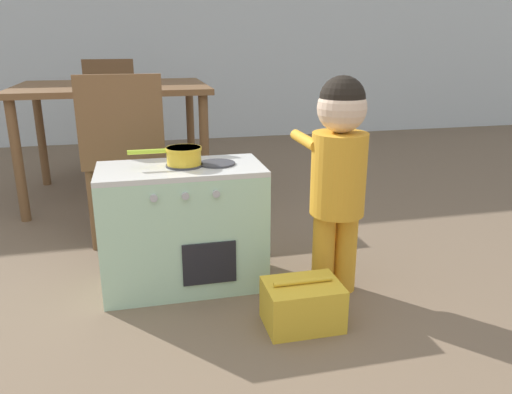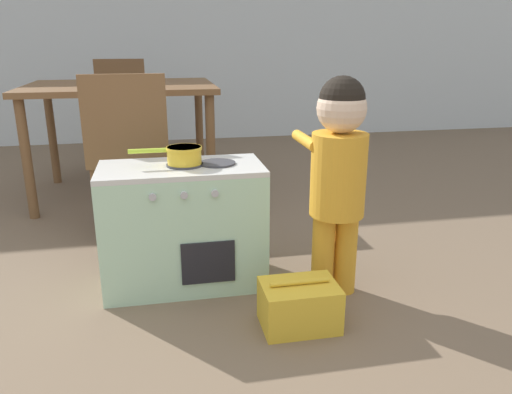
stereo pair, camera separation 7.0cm
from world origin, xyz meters
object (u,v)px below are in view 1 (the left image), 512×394
at_px(toy_pot, 183,155).
at_px(dining_table, 113,99).
at_px(play_kitchen, 183,227).
at_px(toy_basket, 302,304).
at_px(child_figure, 339,163).
at_px(dining_chair_near, 124,153).
at_px(dining_chair_far, 111,111).

height_order(toy_pot, dining_table, dining_table).
relative_size(play_kitchen, toy_basket, 2.42).
bearing_deg(child_figure, dining_chair_near, 136.91).
xyz_separation_m(dining_table, dining_chair_far, (-0.06, 0.77, -0.18)).
bearing_deg(dining_chair_far, toy_pot, 99.58).
bearing_deg(dining_chair_near, dining_chair_far, 94.33).
bearing_deg(toy_basket, toy_pot, 130.79).
bearing_deg(dining_table, toy_pot, -77.38).
bearing_deg(toy_pot, dining_chair_near, 113.31).
bearing_deg(play_kitchen, toy_pot, 2.37).
relative_size(toy_basket, dining_table, 0.23).
height_order(child_figure, dining_chair_far, child_figure).
height_order(play_kitchen, dining_chair_far, dining_chair_far).
relative_size(toy_basket, dining_chair_near, 0.32).
bearing_deg(dining_chair_near, child_figure, -43.09).
relative_size(toy_pot, dining_chair_near, 0.34).
distance_m(play_kitchen, child_figure, 0.69).
bearing_deg(dining_table, play_kitchen, -77.85).
bearing_deg(toy_basket, dining_chair_near, 121.70).
relative_size(toy_pot, child_figure, 0.33).
bearing_deg(dining_chair_far, dining_chair_near, 94.33).
distance_m(play_kitchen, dining_chair_far, 2.18).
relative_size(play_kitchen, child_figure, 0.75).
xyz_separation_m(toy_basket, dining_chair_far, (-0.73, 2.57, 0.38)).
height_order(toy_basket, dining_table, dining_table).
height_order(child_figure, dining_chair_near, child_figure).
bearing_deg(dining_chair_far, child_figure, 111.80).
distance_m(toy_basket, dining_chair_far, 2.70).
xyz_separation_m(child_figure, dining_chair_far, (-0.94, 2.35, -0.09)).
relative_size(play_kitchen, dining_chair_far, 0.78).
bearing_deg(dining_chair_near, toy_basket, -58.30).
height_order(play_kitchen, dining_table, dining_table).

